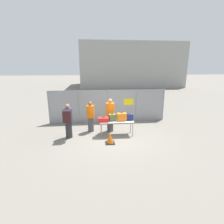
% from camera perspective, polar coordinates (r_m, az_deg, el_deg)
% --- Properties ---
extents(ground_plane, '(120.00, 120.00, 0.00)m').
position_cam_1_polar(ground_plane, '(8.94, -0.01, -7.58)').
color(ground_plane, slate).
extents(fence_section, '(7.18, 0.07, 2.00)m').
position_cam_1_polar(fence_section, '(10.80, -1.27, 2.22)').
color(fence_section, gray).
rests_on(fence_section, ground_plane).
extents(inspection_table, '(1.67, 0.63, 0.74)m').
position_cam_1_polar(inspection_table, '(8.76, 1.50, -3.34)').
color(inspection_table, silver).
rests_on(inspection_table, ground_plane).
extents(suitcase_red, '(0.53, 0.34, 0.23)m').
position_cam_1_polar(suitcase_red, '(8.60, -2.83, -2.51)').
color(suitcase_red, red).
rests_on(suitcase_red, inspection_table).
extents(suitcase_olive, '(0.37, 0.32, 0.37)m').
position_cam_1_polar(suitcase_olive, '(8.72, 0.08, -1.78)').
color(suitcase_olive, '#566033').
rests_on(suitcase_olive, inspection_table).
extents(suitcase_orange, '(0.47, 0.29, 0.41)m').
position_cam_1_polar(suitcase_orange, '(8.74, 3.16, -1.62)').
color(suitcase_orange, orange).
rests_on(suitcase_orange, inspection_table).
extents(suitcase_navy, '(0.47, 0.21, 0.34)m').
position_cam_1_polar(suitcase_navy, '(8.85, 5.36, -1.69)').
color(suitcase_navy, navy).
rests_on(suitcase_navy, inspection_table).
extents(traveler_hooded, '(0.41, 0.64, 1.67)m').
position_cam_1_polar(traveler_hooded, '(8.57, -14.16, -2.49)').
color(traveler_hooded, '#2D2D33').
rests_on(traveler_hooded, ground_plane).
extents(security_worker_near, '(0.44, 0.44, 1.77)m').
position_cam_1_polar(security_worker_near, '(9.21, -0.60, -0.87)').
color(security_worker_near, '#4C4C51').
rests_on(security_worker_near, ground_plane).
extents(security_worker_far, '(0.40, 0.40, 1.63)m').
position_cam_1_polar(security_worker_far, '(9.26, -7.02, -1.37)').
color(security_worker_far, '#4C4C51').
rests_on(security_worker_far, ground_plane).
extents(utility_trailer, '(4.57, 2.23, 0.67)m').
position_cam_1_polar(utility_trailer, '(12.32, 1.98, 0.72)').
color(utility_trailer, silver).
rests_on(utility_trailer, ground_plane).
extents(distant_hangar, '(16.58, 9.42, 7.01)m').
position_cam_1_polar(distant_hangar, '(31.91, 5.59, 14.95)').
color(distant_hangar, '#999993').
rests_on(distant_hangar, ground_plane).
extents(traffic_cone, '(0.42, 0.42, 0.53)m').
position_cam_1_polar(traffic_cone, '(7.98, -0.65, -8.54)').
color(traffic_cone, black).
rests_on(traffic_cone, ground_plane).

